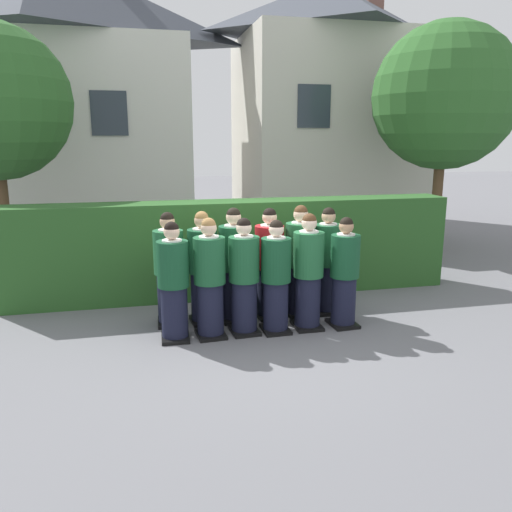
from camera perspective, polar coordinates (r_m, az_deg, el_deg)
The scene contains 17 objects.
ground_plane at distance 7.53m, azimuth 0.50°, elevation -8.30°, with size 60.00×60.00×0.00m, color slate.
student_front_row_0 at distance 7.10m, azimuth -9.07°, elevation -3.11°, with size 0.43×0.52×1.65m.
student_front_row_1 at distance 7.14m, azimuth -5.12°, elevation -2.76°, with size 0.44×0.54×1.68m.
student_front_row_2 at distance 7.26m, azimuth -1.32°, elevation -2.56°, with size 0.43×0.53×1.66m.
student_front_row_3 at distance 7.31m, azimuth 2.20°, elevation -2.59°, with size 0.42×0.47×1.62m.
student_front_row_4 at distance 7.48m, azimuth 5.75°, elevation -2.02°, with size 0.44×0.49×1.69m.
student_front_row_5 at distance 7.64m, azimuth 9.71°, elevation -2.07°, with size 0.42×0.52×1.62m.
student_rear_row_0 at distance 7.70m, azimuth -9.53°, elevation -1.71°, with size 0.44×0.53×1.69m.
student_rear_row_1 at distance 7.70m, azimuth -5.87°, elevation -1.58°, with size 0.44×0.51×1.69m.
student_rear_row_2 at distance 7.76m, azimuth -2.43°, elevation -1.28°, with size 0.45×0.50×1.73m.
student_in_red_blazer at distance 7.90m, azimuth 1.47°, elevation -1.09°, with size 0.44×0.54×1.70m.
student_rear_row_4 at distance 7.99m, azimuth 4.86°, elevation -0.85°, with size 0.45×0.52×1.74m.
student_rear_row_5 at distance 8.19m, azimuth 7.84°, elevation -0.78°, with size 0.44×0.53×1.68m.
hedge at distance 9.08m, azimuth -2.28°, elevation 0.88°, with size 7.72×0.70×1.66m.
school_building_main at distance 16.29m, azimuth -21.93°, elevation 16.26°, with size 8.09×4.38×7.63m.
school_building_annex at distance 16.66m, azimuth 7.69°, elevation 16.12°, with size 5.39×4.66×7.20m.
oak_tree_right at distance 13.16m, azimuth 20.07°, elevation 16.13°, with size 3.32×3.32×5.30m.
Camera 1 is at (-1.64, -6.82, 2.73)m, focal length 36.33 mm.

